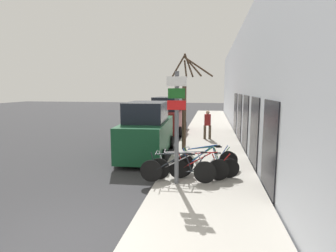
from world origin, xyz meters
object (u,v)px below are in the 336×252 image
object	(u,v)px
bicycle_2	(204,167)
street_tree	(185,103)
signpost	(177,124)
bicycle_4	(207,160)
parked_car_0	(147,131)
bicycle_1	(189,167)
pedestrian_near	(208,123)
bicycle_3	(206,162)
parked_car_1	(168,117)
bicycle_0	(178,170)

from	to	relation	value
bicycle_2	street_tree	distance (m)	4.48
bicycle_2	signpost	bearing A→B (deg)	115.37
bicycle_4	parked_car_0	bearing A→B (deg)	28.19
signpost	bicycle_1	xyz separation A→B (m)	(0.34, 0.35, -1.41)
bicycle_2	pedestrian_near	world-z (taller)	pedestrian_near
signpost	bicycle_4	xyz separation A→B (m)	(0.90, 1.34, -1.43)
bicycle_1	bicycle_4	xyz separation A→B (m)	(0.56, 0.99, -0.02)
signpost	bicycle_1	world-z (taller)	signpost
bicycle_1	bicycle_3	xyz separation A→B (m)	(0.53, 0.67, 0.01)
bicycle_3	parked_car_1	distance (m)	8.98
bicycle_2	parked_car_1	size ratio (longest dim) A/B	0.52
bicycle_1	bicycle_4	size ratio (longest dim) A/B	1.19
pedestrian_near	street_tree	bearing A→B (deg)	-111.13
bicycle_1	bicycle_2	world-z (taller)	bicycle_1
street_tree	bicycle_3	bearing A→B (deg)	-73.46
signpost	parked_car_1	bearing A→B (deg)	100.74
bicycle_2	bicycle_0	bearing A→B (deg)	112.83
bicycle_4	pedestrian_near	world-z (taller)	pedestrian_near
signpost	bicycle_3	world-z (taller)	signpost
bicycle_4	street_tree	size ratio (longest dim) A/B	0.48
signpost	bicycle_1	size ratio (longest dim) A/B	1.32
bicycle_2	bicycle_1	bearing A→B (deg)	106.87
bicycle_4	bicycle_2	bearing A→B (deg)	152.09
signpost	parked_car_0	size ratio (longest dim) A/B	0.69
bicycle_0	bicycle_1	size ratio (longest dim) A/B	0.92
bicycle_0	pedestrian_near	distance (m)	7.21
bicycle_4	pedestrian_near	distance (m)	5.91
bicycle_2	bicycle_3	world-z (taller)	bicycle_3
bicycle_4	pedestrian_near	xyz separation A→B (m)	(-0.09, 5.88, 0.56)
parked_car_0	bicycle_2	bearing A→B (deg)	-52.12
parked_car_1	street_tree	distance (m)	5.39
bicycle_0	bicycle_3	xyz separation A→B (m)	(0.83, 0.95, 0.01)
signpost	bicycle_4	bearing A→B (deg)	56.07
signpost	parked_car_0	bearing A→B (deg)	116.06
parked_car_1	signpost	bearing A→B (deg)	-78.13
parked_car_0	pedestrian_near	distance (m)	4.43
bicycle_0	bicycle_4	bearing A→B (deg)	-39.07
bicycle_3	parked_car_0	world-z (taller)	parked_car_0
bicycle_1	parked_car_1	world-z (taller)	parked_car_1
bicycle_3	bicycle_0	bearing A→B (deg)	107.05
bicycle_2	street_tree	xyz separation A→B (m)	(-1.01, 3.97, 1.80)
bicycle_0	parked_car_0	distance (m)	4.02
signpost	bicycle_2	world-z (taller)	signpost
bicycle_1	parked_car_0	world-z (taller)	parked_car_0
bicycle_3	pedestrian_near	distance (m)	6.22
pedestrian_near	parked_car_0	bearing A→B (deg)	-125.94
bicycle_1	bicycle_4	distance (m)	1.14
bicycle_0	parked_car_0	world-z (taller)	parked_car_0
bicycle_4	parked_car_0	distance (m)	3.56
bicycle_4	parked_car_1	world-z (taller)	parked_car_1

